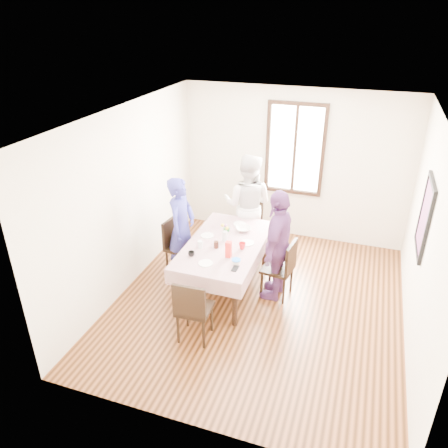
# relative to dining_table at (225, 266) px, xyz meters

# --- Properties ---
(ground) EXTENTS (4.50, 4.50, 0.00)m
(ground) POSITION_rel_dining_table_xyz_m (0.59, -0.21, -0.38)
(ground) COLOR #311908
(ground) RESTS_ON ground
(back_wall) EXTENTS (4.00, 0.00, 4.00)m
(back_wall) POSITION_rel_dining_table_xyz_m (0.59, 2.04, 0.98)
(back_wall) COLOR beige
(back_wall) RESTS_ON ground
(right_wall) EXTENTS (0.00, 4.50, 4.50)m
(right_wall) POSITION_rel_dining_table_xyz_m (2.59, -0.21, 0.98)
(right_wall) COLOR beige
(right_wall) RESTS_ON ground
(window_frame) EXTENTS (1.02, 0.06, 1.62)m
(window_frame) POSITION_rel_dining_table_xyz_m (0.59, 2.02, 1.27)
(window_frame) COLOR black
(window_frame) RESTS_ON back_wall
(window_pane) EXTENTS (0.90, 0.02, 1.50)m
(window_pane) POSITION_rel_dining_table_xyz_m (0.59, 2.03, 1.27)
(window_pane) COLOR white
(window_pane) RESTS_ON back_wall
(art_poster) EXTENTS (0.04, 0.76, 0.96)m
(art_poster) POSITION_rel_dining_table_xyz_m (2.57, 0.09, 1.18)
(art_poster) COLOR red
(art_poster) RESTS_ON right_wall
(dining_table) EXTENTS (0.94, 1.74, 0.75)m
(dining_table) POSITION_rel_dining_table_xyz_m (0.00, 0.00, 0.00)
(dining_table) COLOR black
(dining_table) RESTS_ON ground
(tablecloth) EXTENTS (1.06, 1.86, 0.01)m
(tablecloth) POSITION_rel_dining_table_xyz_m (0.00, -0.00, 0.38)
(tablecloth) COLOR #560C1B
(tablecloth) RESTS_ON dining_table
(chair_left) EXTENTS (0.47, 0.47, 0.91)m
(chair_left) POSITION_rel_dining_table_xyz_m (-0.79, 0.16, 0.08)
(chair_left) COLOR black
(chair_left) RESTS_ON ground
(chair_right) EXTENTS (0.47, 0.47, 0.91)m
(chair_right) POSITION_rel_dining_table_xyz_m (0.79, 0.05, 0.08)
(chair_right) COLOR black
(chair_right) RESTS_ON ground
(chair_far) EXTENTS (0.45, 0.45, 0.91)m
(chair_far) POSITION_rel_dining_table_xyz_m (0.00, 1.20, 0.08)
(chair_far) COLOR black
(chair_far) RESTS_ON ground
(chair_near) EXTENTS (0.44, 0.44, 0.91)m
(chair_near) POSITION_rel_dining_table_xyz_m (0.00, -1.20, 0.08)
(chair_near) COLOR black
(chair_near) RESTS_ON ground
(person_left) EXTENTS (0.41, 0.61, 1.62)m
(person_left) POSITION_rel_dining_table_xyz_m (-0.77, 0.16, 0.44)
(person_left) COLOR #32328C
(person_left) RESTS_ON ground
(person_far) EXTENTS (0.86, 0.68, 1.75)m
(person_far) POSITION_rel_dining_table_xyz_m (0.00, 1.17, 0.50)
(person_far) COLOR silver
(person_far) RESTS_ON ground
(person_right) EXTENTS (0.48, 1.01, 1.68)m
(person_right) POSITION_rel_dining_table_xyz_m (0.77, 0.05, 0.46)
(person_right) COLOR #63336B
(person_right) RESTS_ON ground
(mug_black) EXTENTS (0.11, 0.11, 0.07)m
(mug_black) POSITION_rel_dining_table_xyz_m (-0.33, -0.50, 0.42)
(mug_black) COLOR black
(mug_black) RESTS_ON tablecloth
(mug_flag) EXTENTS (0.14, 0.14, 0.10)m
(mug_flag) POSITION_rel_dining_table_xyz_m (0.28, -0.08, 0.43)
(mug_flag) COLOR red
(mug_flag) RESTS_ON tablecloth
(mug_green) EXTENTS (0.11, 0.11, 0.07)m
(mug_green) POSITION_rel_dining_table_xyz_m (-0.09, 0.35, 0.42)
(mug_green) COLOR #0C7226
(mug_green) RESTS_ON tablecloth
(serving_bowl) EXTENTS (0.30, 0.30, 0.06)m
(serving_bowl) POSITION_rel_dining_table_xyz_m (0.14, 0.46, 0.41)
(serving_bowl) COLOR white
(serving_bowl) RESTS_ON tablecloth
(juice_carton) EXTENTS (0.07, 0.07, 0.23)m
(juice_carton) POSITION_rel_dining_table_xyz_m (0.17, -0.35, 0.50)
(juice_carton) COLOR red
(juice_carton) RESTS_ON tablecloth
(butter_tub) EXTENTS (0.11, 0.11, 0.05)m
(butter_tub) POSITION_rel_dining_table_xyz_m (0.32, -0.48, 0.41)
(butter_tub) COLOR white
(butter_tub) RESTS_ON tablecloth
(jam_jar) EXTENTS (0.07, 0.07, 0.10)m
(jam_jar) POSITION_rel_dining_table_xyz_m (-0.08, -0.17, 0.44)
(jam_jar) COLOR black
(jam_jar) RESTS_ON tablecloth
(drinking_glass) EXTENTS (0.08, 0.08, 0.11)m
(drinking_glass) POSITION_rel_dining_table_xyz_m (-0.30, -0.24, 0.44)
(drinking_glass) COLOR silver
(drinking_glass) RESTS_ON tablecloth
(smartphone) EXTENTS (0.08, 0.15, 0.01)m
(smartphone) POSITION_rel_dining_table_xyz_m (0.35, -0.61, 0.39)
(smartphone) COLOR black
(smartphone) RESTS_ON tablecloth
(flower_vase) EXTENTS (0.08, 0.08, 0.16)m
(flower_vase) POSITION_rel_dining_table_xyz_m (-0.03, 0.07, 0.47)
(flower_vase) COLOR silver
(flower_vase) RESTS_ON tablecloth
(plate_left) EXTENTS (0.20, 0.20, 0.01)m
(plate_left) POSITION_rel_dining_table_xyz_m (-0.33, 0.12, 0.39)
(plate_left) COLOR white
(plate_left) RESTS_ON tablecloth
(plate_right) EXTENTS (0.20, 0.20, 0.01)m
(plate_right) POSITION_rel_dining_table_xyz_m (0.31, 0.10, 0.39)
(plate_right) COLOR white
(plate_right) RESTS_ON tablecloth
(plate_far) EXTENTS (0.20, 0.20, 0.01)m
(plate_far) POSITION_rel_dining_table_xyz_m (0.02, 0.65, 0.39)
(plate_far) COLOR white
(plate_far) RESTS_ON tablecloth
(plate_near) EXTENTS (0.20, 0.20, 0.01)m
(plate_near) POSITION_rel_dining_table_xyz_m (-0.07, -0.62, 0.39)
(plate_near) COLOR white
(plate_near) RESTS_ON tablecloth
(butter_lid) EXTENTS (0.12, 0.12, 0.01)m
(butter_lid) POSITION_rel_dining_table_xyz_m (0.32, -0.48, 0.45)
(butter_lid) COLOR blue
(butter_lid) RESTS_ON butter_tub
(flower_bunch) EXTENTS (0.09, 0.09, 0.10)m
(flower_bunch) POSITION_rel_dining_table_xyz_m (-0.03, 0.07, 0.59)
(flower_bunch) COLOR yellow
(flower_bunch) RESTS_ON flower_vase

